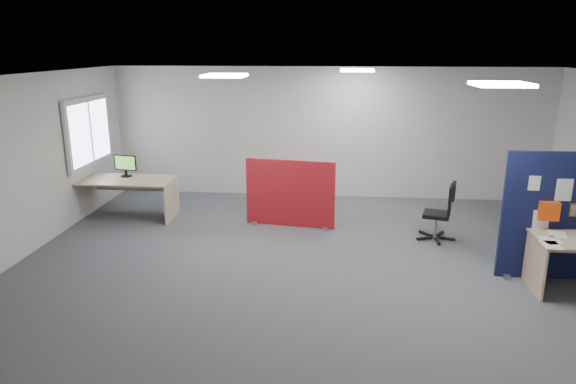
# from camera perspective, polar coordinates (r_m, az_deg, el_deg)

# --- Properties ---
(floor) EXTENTS (9.00, 9.00, 0.00)m
(floor) POSITION_cam_1_polar(r_m,az_deg,el_deg) (7.75, 3.85, -7.61)
(floor) COLOR #4B4D52
(floor) RESTS_ON ground
(ceiling) EXTENTS (9.00, 7.00, 0.02)m
(ceiling) POSITION_cam_1_polar(r_m,az_deg,el_deg) (7.12, 4.26, 12.75)
(ceiling) COLOR white
(ceiling) RESTS_ON wall_back
(wall_back) EXTENTS (9.00, 0.02, 2.70)m
(wall_back) POSITION_cam_1_polar(r_m,az_deg,el_deg) (10.75, 4.55, 6.53)
(wall_back) COLOR silver
(wall_back) RESTS_ON floor
(wall_front) EXTENTS (9.00, 0.02, 2.70)m
(wall_front) POSITION_cam_1_polar(r_m,az_deg,el_deg) (4.00, 2.67, -9.76)
(wall_front) COLOR silver
(wall_front) RESTS_ON floor
(wall_left) EXTENTS (0.02, 7.00, 2.70)m
(wall_left) POSITION_cam_1_polar(r_m,az_deg,el_deg) (8.67, -27.23, 2.57)
(wall_left) COLOR silver
(wall_left) RESTS_ON floor
(window) EXTENTS (0.06, 1.70, 1.30)m
(window) POSITION_cam_1_polar(r_m,az_deg,el_deg) (10.31, -21.22, 6.25)
(window) COLOR white
(window) RESTS_ON wall_left
(ceiling_lights) EXTENTS (4.10, 4.10, 0.04)m
(ceiling_lights) POSITION_cam_1_polar(r_m,az_deg,el_deg) (7.79, 6.88, 12.72)
(ceiling_lights) COLOR white
(ceiling_lights) RESTS_ON ceiling
(red_divider) EXTENTS (1.58, 0.30, 1.19)m
(red_divider) POSITION_cam_1_polar(r_m,az_deg,el_deg) (9.00, 0.22, -0.24)
(red_divider) COLOR #A71517
(red_divider) RESTS_ON floor
(second_desk) EXTENTS (1.74, 0.87, 0.73)m
(second_desk) POSITION_cam_1_polar(r_m,az_deg,el_deg) (9.98, -17.39, 0.47)
(second_desk) COLOR tan
(second_desk) RESTS_ON floor
(monitor_second) EXTENTS (0.45, 0.21, 0.41)m
(monitor_second) POSITION_cam_1_polar(r_m,az_deg,el_deg) (10.06, -17.63, 2.90)
(monitor_second) COLOR black
(monitor_second) RESTS_ON second_desk
(office_chair) EXTENTS (0.64, 0.62, 0.97)m
(office_chair) POSITION_cam_1_polar(r_m,az_deg,el_deg) (8.72, 16.88, -1.73)
(office_chair) COLOR black
(office_chair) RESTS_ON floor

